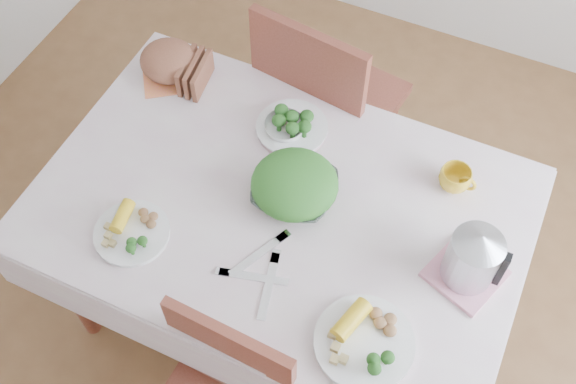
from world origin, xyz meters
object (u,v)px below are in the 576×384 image
at_px(salad_bowl, 295,190).
at_px(dinner_plate_right, 364,343).
at_px(dinner_plate_left, 132,233).
at_px(electric_kettle, 474,255).
at_px(chair_far, 333,107).
at_px(yellow_mug, 455,179).
at_px(dining_table, 281,263).

height_order(salad_bowl, dinner_plate_right, salad_bowl).
distance_m(dinner_plate_left, electric_kettle, 1.00).
bearing_deg(salad_bowl, chair_far, 100.50).
bearing_deg(chair_far, dinner_plate_right, 124.08).
height_order(dinner_plate_right, yellow_mug, yellow_mug).
distance_m(salad_bowl, electric_kettle, 0.57).
xyz_separation_m(dining_table, dinner_plate_right, (0.40, -0.31, 0.40)).
height_order(chair_far, electric_kettle, electric_kettle).
distance_m(chair_far, electric_kettle, 1.05).
bearing_deg(electric_kettle, salad_bowl, 171.97).
bearing_deg(electric_kettle, yellow_mug, 109.99).
bearing_deg(yellow_mug, dinner_plate_right, -96.10).
xyz_separation_m(chair_far, dinner_plate_right, (0.49, -1.00, 0.31)).
distance_m(salad_bowl, dinner_plate_left, 0.51).
bearing_deg(electric_kettle, chair_far, 131.46).
height_order(dinner_plate_left, electric_kettle, electric_kettle).
bearing_deg(dinner_plate_right, dinner_plate_left, 177.76).
bearing_deg(dining_table, chair_far, 97.44).
height_order(salad_bowl, dinner_plate_left, salad_bowl).
xyz_separation_m(salad_bowl, dinner_plate_right, (0.37, -0.36, -0.02)).
distance_m(dining_table, electric_kettle, 0.78).
bearing_deg(dinner_plate_right, yellow_mug, 83.90).
distance_m(dining_table, dinner_plate_left, 0.60).
distance_m(chair_far, dinner_plate_left, 1.05).
bearing_deg(dinner_plate_right, dining_table, 142.09).
xyz_separation_m(dinner_plate_left, electric_kettle, (0.95, 0.29, 0.11)).
relative_size(dinner_plate_left, electric_kettle, 1.11).
bearing_deg(chair_far, dinner_plate_left, 82.53).
bearing_deg(electric_kettle, dining_table, 177.10).
height_order(dining_table, chair_far, chair_far).
distance_m(dining_table, salad_bowl, 0.42).
xyz_separation_m(salad_bowl, yellow_mug, (0.44, 0.24, 0.01)).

